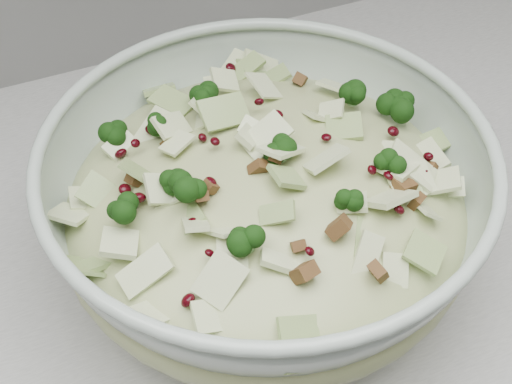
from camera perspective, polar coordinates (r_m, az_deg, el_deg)
mixing_bowl at (r=0.61m, az=0.78°, el=-1.25°), size 0.44×0.44×0.15m
salad at (r=0.59m, az=0.80°, el=0.34°), size 0.46×0.46×0.15m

